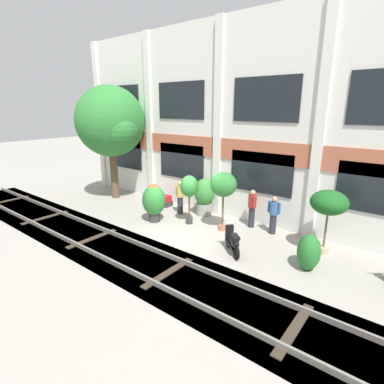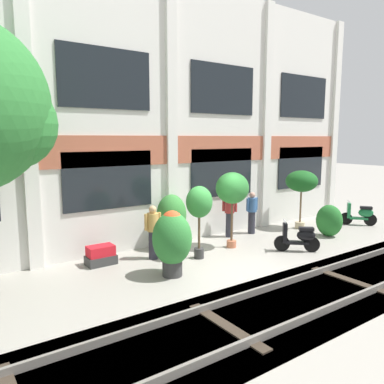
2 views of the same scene
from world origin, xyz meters
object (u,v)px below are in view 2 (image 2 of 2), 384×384
(resident_by_doorway, at_px, (153,231))
(resident_near_plants, at_px, (230,213))
(potted_plant_terracotta_small, at_px, (232,189))
(scooter_near_curb, at_px, (360,214))
(resident_watching_tracks, at_px, (252,211))
(potted_plant_tall_urn, at_px, (302,183))
(scooter_second_parked, at_px, (299,238))
(potted_plant_square_trough, at_px, (101,256))
(topiary_hedge, at_px, (329,221))
(potted_plant_ribbed_drum, at_px, (172,239))
(potted_plant_low_pan, at_px, (199,204))
(potted_plant_glazed_jar, at_px, (172,220))

(resident_by_doorway, relative_size, resident_near_plants, 0.98)
(potted_plant_terracotta_small, distance_m, scooter_near_curb, 6.45)
(resident_watching_tracks, height_order, resident_near_plants, resident_near_plants)
(potted_plant_tall_urn, height_order, scooter_second_parked, potted_plant_tall_urn)
(potted_plant_tall_urn, height_order, resident_by_doorway, potted_plant_tall_urn)
(potted_plant_square_trough, distance_m, resident_near_plants, 4.88)
(topiary_hedge, bearing_deg, potted_plant_square_trough, 167.31)
(potted_plant_ribbed_drum, distance_m, topiary_hedge, 6.64)
(potted_plant_low_pan, xyz_separation_m, topiary_hedge, (5.25, -0.65, -1.03))
(potted_plant_square_trough, bearing_deg, resident_by_doorway, -15.28)
(topiary_hedge, bearing_deg, resident_by_doorway, 167.91)
(scooter_second_parked, bearing_deg, potted_plant_tall_urn, -99.43)
(potted_plant_low_pan, bearing_deg, scooter_near_curb, -2.35)
(resident_watching_tracks, bearing_deg, potted_plant_terracotta_small, -61.27)
(potted_plant_terracotta_small, bearing_deg, potted_plant_tall_urn, 6.10)
(potted_plant_ribbed_drum, height_order, resident_by_doorway, potted_plant_ribbed_drum)
(potted_plant_terracotta_small, bearing_deg, potted_plant_square_trough, 168.69)
(potted_plant_ribbed_drum, bearing_deg, resident_near_plants, 29.43)
(potted_plant_ribbed_drum, relative_size, resident_watching_tracks, 1.10)
(potted_plant_low_pan, bearing_deg, resident_near_plants, 30.09)
(potted_plant_terracotta_small, height_order, resident_near_plants, potted_plant_terracotta_small)
(potted_plant_square_trough, height_order, topiary_hedge, topiary_hedge)
(potted_plant_glazed_jar, xyz_separation_m, topiary_hedge, (5.38, -1.93, -0.37))
(scooter_second_parked, relative_size, resident_by_doorway, 0.69)
(potted_plant_ribbed_drum, bearing_deg, topiary_hedge, 0.83)
(resident_watching_tracks, bearing_deg, topiary_hedge, 47.62)
(scooter_near_curb, bearing_deg, topiary_hedge, 57.62)
(potted_plant_square_trough, distance_m, resident_watching_tracks, 5.85)
(resident_by_doorway, bearing_deg, potted_plant_terracotta_small, 82.53)
(potted_plant_terracotta_small, xyz_separation_m, potted_plant_tall_urn, (3.84, 0.41, -0.09))
(potted_plant_ribbed_drum, distance_m, scooter_near_curb, 9.16)
(potted_plant_glazed_jar, distance_m, resident_by_doorway, 1.14)
(potted_plant_ribbed_drum, relative_size, scooter_near_curb, 1.51)
(potted_plant_ribbed_drum, distance_m, potted_plant_low_pan, 1.68)
(potted_plant_terracotta_small, height_order, resident_watching_tracks, potted_plant_terracotta_small)
(potted_plant_square_trough, relative_size, resident_by_doorway, 0.51)
(potted_plant_low_pan, bearing_deg, topiary_hedge, -7.03)
(resident_by_doorway, xyz_separation_m, topiary_hedge, (6.37, -1.36, -0.27))
(topiary_hedge, bearing_deg, scooter_near_curb, 7.46)
(potted_plant_glazed_jar, height_order, topiary_hedge, potted_plant_glazed_jar)
(potted_plant_terracotta_small, xyz_separation_m, topiary_hedge, (3.74, -0.95, -1.31))
(potted_plant_glazed_jar, relative_size, potted_plant_square_trough, 2.14)
(potted_plant_ribbed_drum, relative_size, resident_near_plants, 1.05)
(potted_plant_glazed_jar, relative_size, resident_near_plants, 1.08)
(potted_plant_square_trough, relative_size, topiary_hedge, 0.71)
(resident_by_doorway, distance_m, topiary_hedge, 6.52)
(potted_plant_tall_urn, bearing_deg, scooter_second_parked, -141.30)
(scooter_near_curb, bearing_deg, resident_by_doorway, 43.51)
(scooter_near_curb, bearing_deg, potted_plant_square_trough, 42.28)
(potted_plant_tall_urn, height_order, scooter_near_curb, potted_plant_tall_urn)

